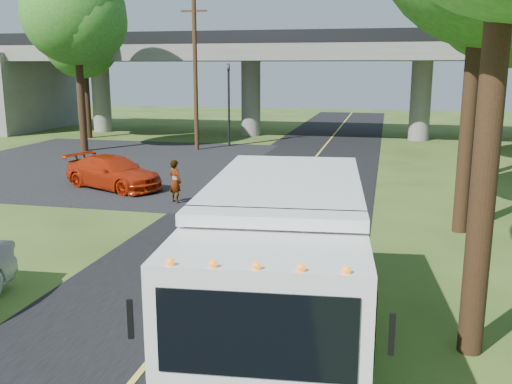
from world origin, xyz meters
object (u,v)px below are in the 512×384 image
(tree_left_far, at_px, (84,30))
(step_van, at_px, (282,266))
(utility_pole, at_px, (195,74))
(tree_left_lot, at_px, (78,15))
(pedestrian, at_px, (175,181))
(red_sedan, at_px, (113,172))
(traffic_signal, at_px, (229,96))

(tree_left_far, xyz_separation_m, step_van, (18.99, -27.71, -5.78))
(utility_pole, distance_m, tree_left_lot, 7.43)
(pedestrian, bearing_deg, red_sedan, 3.67)
(traffic_signal, xyz_separation_m, pedestrian, (2.20, -15.38, -2.38))
(utility_pole, relative_size, tree_left_far, 0.91)
(tree_left_lot, height_order, tree_left_far, tree_left_lot)
(tree_left_far, bearing_deg, utility_pole, -22.43)
(step_van, bearing_deg, pedestrian, 114.35)
(traffic_signal, distance_m, pedestrian, 15.72)
(traffic_signal, height_order, utility_pole, utility_pole)
(red_sedan, bearing_deg, utility_pole, 23.43)
(tree_left_lot, bearing_deg, utility_pole, 18.97)
(tree_left_lot, xyz_separation_m, pedestrian, (9.99, -11.22, -7.08))
(tree_left_lot, bearing_deg, step_van, -53.63)
(tree_left_far, relative_size, step_van, 1.31)
(tree_left_far, distance_m, step_van, 34.09)
(traffic_signal, relative_size, tree_left_lot, 0.50)
(pedestrian, bearing_deg, tree_left_far, -20.77)
(tree_left_lot, distance_m, pedestrian, 16.61)
(utility_pole, height_order, pedestrian, utility_pole)
(step_van, bearing_deg, tree_left_far, 119.03)
(tree_left_far, distance_m, red_sedan, 19.26)
(traffic_signal, height_order, red_sedan, traffic_signal)
(tree_left_lot, relative_size, step_van, 1.39)
(tree_left_far, bearing_deg, red_sedan, -58.19)
(tree_left_far, height_order, step_van, tree_left_far)
(utility_pole, xyz_separation_m, pedestrian, (3.70, -13.38, -3.77))
(step_van, bearing_deg, tree_left_lot, 120.98)
(pedestrian, bearing_deg, utility_pole, -42.36)
(tree_left_lot, xyz_separation_m, tree_left_far, (-3.00, 6.00, -0.45))
(traffic_signal, bearing_deg, red_sedan, -95.47)
(tree_left_far, distance_m, pedestrian, 22.57)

